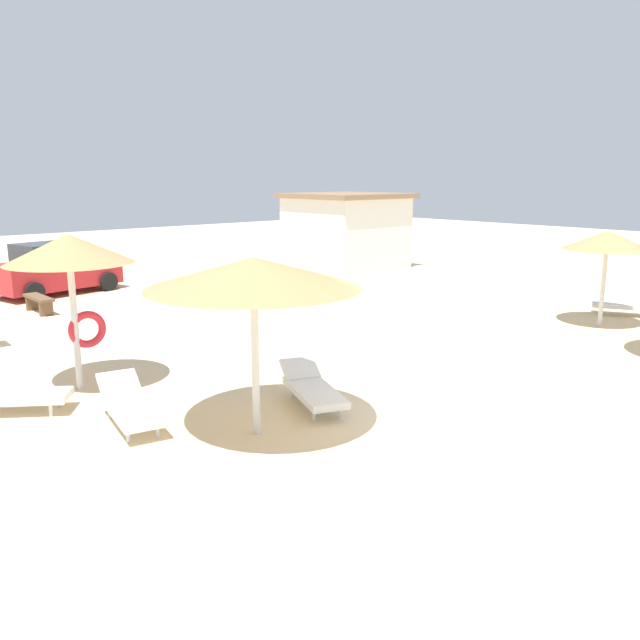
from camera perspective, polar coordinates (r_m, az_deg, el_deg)
ground_plane at (r=10.69m, az=10.91°, el=-8.93°), size 80.00×80.00×0.00m
parasol_0 at (r=9.52m, az=-5.88°, el=4.11°), size 3.19×3.19×2.72m
parasol_2 at (r=18.32m, az=23.97°, el=6.39°), size 2.23×2.23×2.50m
parasol_3 at (r=12.43m, az=-21.22°, el=5.62°), size 2.25×2.25×2.87m
lounger_0 at (r=10.81m, az=-16.42°, el=-7.20°), size 1.01×2.00×0.65m
lounger_2 at (r=20.29m, az=25.62°, el=1.20°), size 1.45×1.99×0.65m
lounger_3 at (r=12.01m, az=-25.81°, el=-5.94°), size 1.89×1.62×0.77m
lounger_5 at (r=11.20m, az=-0.72°, el=-6.00°), size 1.31×2.02×0.61m
bench_1 at (r=20.36m, az=-23.52°, el=1.54°), size 0.41×1.50×0.49m
parked_car at (r=23.41m, az=-22.26°, el=4.14°), size 4.25×2.59×1.72m
beach_cabana at (r=27.99m, az=2.28°, el=7.90°), size 4.42×4.39×3.16m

